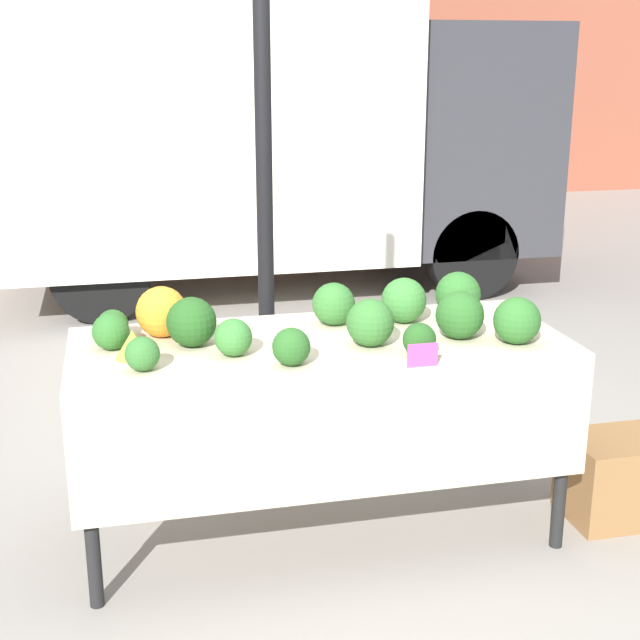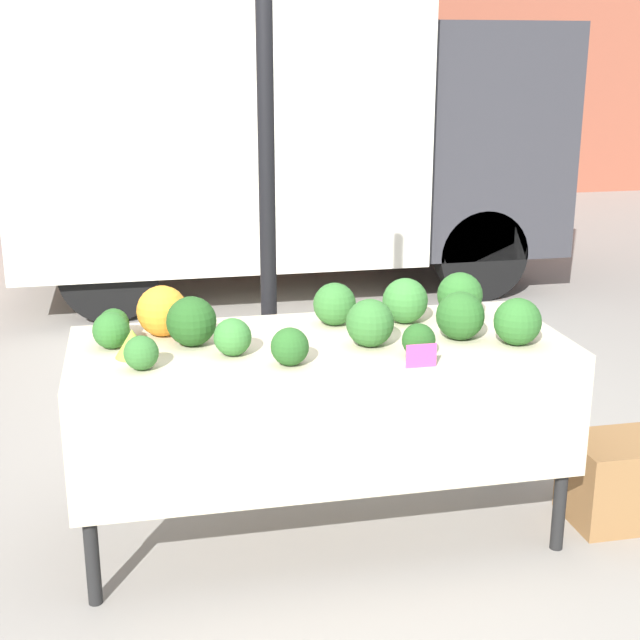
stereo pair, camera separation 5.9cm
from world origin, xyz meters
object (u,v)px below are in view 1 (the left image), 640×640
object	(u,v)px
orange_cauliflower	(161,312)
produce_crate	(615,478)
parked_truck	(255,107)
price_sign	(423,355)

from	to	relation	value
orange_cauliflower	produce_crate	distance (m)	1.96
produce_crate	parked_truck	bearing A→B (deg)	100.57
parked_truck	produce_crate	xyz separation A→B (m)	(0.79, -4.25, -1.27)
produce_crate	orange_cauliflower	bearing A→B (deg)	169.09
parked_truck	produce_crate	distance (m)	4.51
price_sign	produce_crate	distance (m)	1.17
parked_truck	produce_crate	world-z (taller)	parked_truck
orange_cauliflower	produce_crate	size ratio (longest dim) A/B	0.49
parked_truck	price_sign	distance (m)	4.50
orange_cauliflower	produce_crate	world-z (taller)	orange_cauliflower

